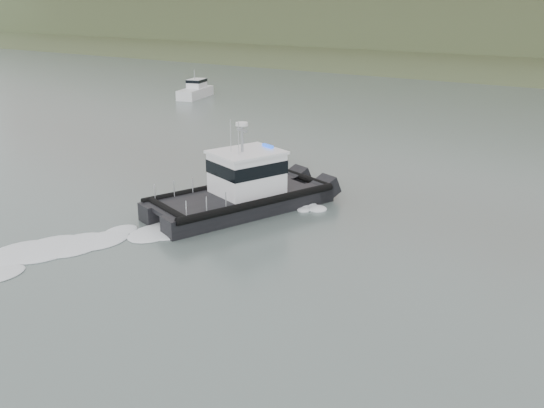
% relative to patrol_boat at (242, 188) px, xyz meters
% --- Properties ---
extents(ground, '(400.00, 400.00, 0.00)m').
position_rel_patrol_boat_xyz_m(ground, '(5.14, -10.63, -1.26)').
color(ground, '#47544F').
rests_on(ground, ground).
extents(patrol_boat, '(6.88, 10.99, 5.02)m').
position_rel_patrol_boat_xyz_m(patrol_boat, '(0.00, 0.00, 0.00)').
color(patrol_boat, black).
rests_on(patrol_boat, ground).
extents(motorboat, '(3.66, 6.41, 3.34)m').
position_rel_patrol_boat_xyz_m(motorboat, '(-29.15, 29.11, -0.42)').
color(motorboat, white).
rests_on(motorboat, ground).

